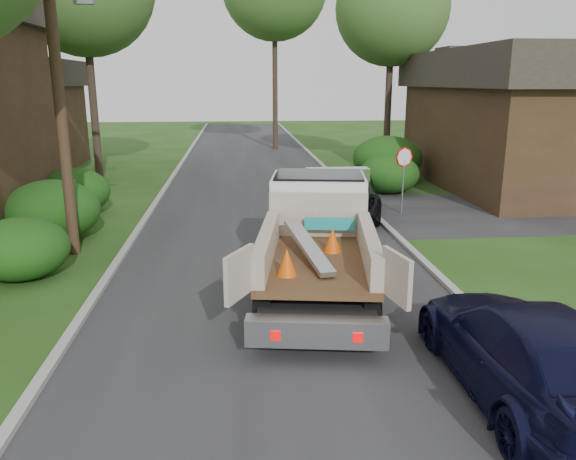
% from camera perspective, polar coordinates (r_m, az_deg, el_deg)
% --- Properties ---
extents(ground, '(120.00, 120.00, 0.00)m').
position_cam_1_polar(ground, '(11.81, -0.71, -8.84)').
color(ground, '#224012').
rests_on(ground, ground).
extents(road, '(8.00, 90.00, 0.02)m').
position_cam_1_polar(road, '(21.33, -2.86, 1.99)').
color(road, '#28282B').
rests_on(road, ground).
extents(side_street, '(16.00, 7.00, 0.02)m').
position_cam_1_polar(side_street, '(24.06, 27.15, 1.83)').
color(side_street, '#28282B').
rests_on(side_street, ground).
extents(curb_left, '(0.20, 90.00, 0.12)m').
position_cam_1_polar(curb_left, '(21.55, -13.83, 1.85)').
color(curb_left, '#9E9E99').
rests_on(curb_left, ground).
extents(curb_right, '(0.20, 90.00, 0.12)m').
position_cam_1_polar(curb_right, '(21.87, 7.94, 2.33)').
color(curb_right, '#9E9E99').
rests_on(curb_right, ground).
extents(stop_sign, '(0.71, 0.32, 2.48)m').
position_cam_1_polar(stop_sign, '(20.90, 11.68, 6.38)').
color(stop_sign, slate).
rests_on(stop_sign, ground).
extents(utility_pole, '(2.42, 1.25, 10.00)m').
position_cam_1_polar(utility_pole, '(16.44, -22.47, 15.27)').
color(utility_pole, '#382619').
rests_on(utility_pole, ground).
extents(house_left_far, '(7.56, 7.56, 6.00)m').
position_cam_1_polar(house_left_far, '(35.18, -26.83, 10.53)').
color(house_left_far, '#382717').
rests_on(house_left_far, ground).
extents(house_right, '(9.72, 12.96, 6.20)m').
position_cam_1_polar(house_right, '(28.44, 24.30, 10.37)').
color(house_right, '#382717').
rests_on(house_right, ground).
extents(hedge_left_a, '(2.34, 2.34, 1.53)m').
position_cam_1_polar(hedge_left_a, '(15.31, -25.52, -1.71)').
color(hedge_left_a, '#124610').
rests_on(hedge_left_a, ground).
extents(hedge_left_b, '(2.86, 2.86, 1.87)m').
position_cam_1_polar(hedge_left_b, '(18.58, -22.87, 1.83)').
color(hedge_left_b, '#124610').
rests_on(hedge_left_b, ground).
extents(hedge_left_c, '(2.60, 2.60, 1.70)m').
position_cam_1_polar(hedge_left_c, '(21.97, -20.94, 3.65)').
color(hedge_left_c, '#124610').
rests_on(hedge_left_c, ground).
extents(hedge_right_a, '(2.60, 2.60, 1.70)m').
position_cam_1_polar(hedge_right_a, '(25.00, 10.27, 5.65)').
color(hedge_right_a, '#124610').
rests_on(hedge_right_a, ground).
extents(hedge_right_b, '(3.38, 3.38, 2.21)m').
position_cam_1_polar(hedge_right_b, '(28.01, 10.06, 7.15)').
color(hedge_right_b, '#124610').
rests_on(hedge_right_b, ground).
extents(tree_right_far, '(6.00, 6.00, 11.50)m').
position_cam_1_polar(tree_right_far, '(32.11, 10.56, 21.29)').
color(tree_right_far, '#2D2119').
rests_on(tree_right_far, ground).
extents(flatbed_truck, '(3.64, 6.87, 2.48)m').
position_cam_1_polar(flatbed_truck, '(13.38, 3.05, 0.12)').
color(flatbed_truck, black).
rests_on(flatbed_truck, ground).
extents(black_pickup, '(3.59, 6.21, 1.63)m').
position_cam_1_polar(black_pickup, '(20.57, 5.20, 3.77)').
color(black_pickup, black).
rests_on(black_pickup, ground).
extents(navy_suv, '(2.20, 5.26, 1.52)m').
position_cam_1_polar(navy_suv, '(9.51, 23.18, -11.20)').
color(navy_suv, black).
rests_on(navy_suv, ground).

